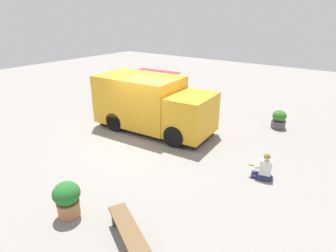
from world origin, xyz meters
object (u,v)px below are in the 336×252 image
(plaza_bench, at_px, (128,231))
(person_customer, at_px, (264,169))
(planter_flowering_far, at_px, (67,198))
(food_truck, at_px, (152,105))
(planter_flowering_near, at_px, (105,96))
(planter_flowering_side, at_px, (279,119))

(plaza_bench, bearing_deg, person_customer, -108.72)
(planter_flowering_far, bearing_deg, food_truck, -71.22)
(food_truck, relative_size, planter_flowering_near, 6.55)
(planter_flowering_far, height_order, planter_flowering_side, planter_flowering_far)
(person_customer, relative_size, plaza_bench, 0.50)
(planter_flowering_near, height_order, planter_flowering_far, planter_flowering_far)
(food_truck, height_order, person_customer, food_truck)
(food_truck, distance_m, planter_flowering_far, 5.84)
(food_truck, relative_size, planter_flowering_far, 5.54)
(person_customer, bearing_deg, food_truck, -10.83)
(planter_flowering_near, relative_size, planter_flowering_far, 0.85)
(planter_flowering_side, height_order, plaza_bench, planter_flowering_side)
(person_customer, xyz_separation_m, planter_flowering_near, (9.71, -2.39, 0.08))
(planter_flowering_near, bearing_deg, food_truck, 162.85)
(food_truck, distance_m, plaza_bench, 6.50)
(person_customer, height_order, plaza_bench, person_customer)
(planter_flowering_side, bearing_deg, food_truck, 38.16)
(food_truck, bearing_deg, person_customer, 169.17)
(planter_flowering_near, xyz_separation_m, planter_flowering_side, (-8.87, -1.98, 0.01))
(food_truck, relative_size, plaza_bench, 3.07)
(planter_flowering_near, xyz_separation_m, planter_flowering_far, (-6.43, 6.91, 0.12))
(food_truck, distance_m, planter_flowering_near, 4.82)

